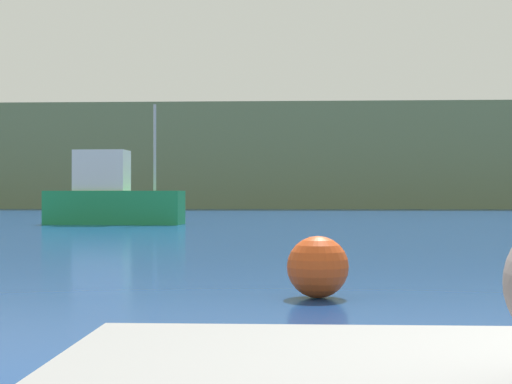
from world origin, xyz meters
TOP-DOWN VIEW (x-y plane):
  - hillside_backdrop at (0.00, 75.31)m, footprint 140.00×14.55m
  - fishing_boat_green at (-9.75, 31.42)m, footprint 5.91×2.00m
  - mooring_buoy at (-1.60, 6.98)m, footprint 0.76×0.76m

SIDE VIEW (x-z plane):
  - mooring_buoy at x=-1.60m, z-range 0.00..0.76m
  - fishing_boat_green at x=-9.75m, z-range -1.41..3.72m
  - hillside_backdrop at x=0.00m, z-range 0.00..9.49m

